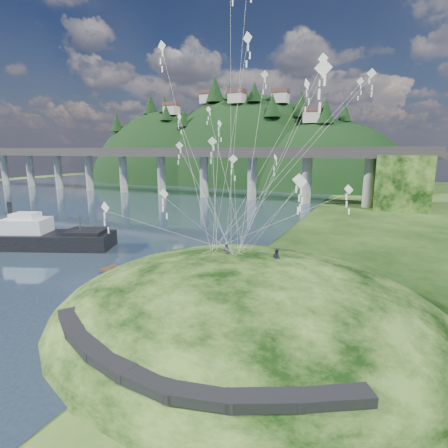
% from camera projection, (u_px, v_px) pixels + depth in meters
% --- Properties ---
extents(ground, '(320.00, 320.00, 0.00)m').
position_uv_depth(ground, '(157.00, 307.00, 32.01)').
color(ground, black).
rests_on(ground, ground).
extents(grass_hill, '(36.00, 32.00, 13.00)m').
position_uv_depth(grass_hill, '(246.00, 330.00, 30.84)').
color(grass_hill, black).
rests_on(grass_hill, ground).
extents(footpath, '(22.29, 5.84, 0.83)m').
position_uv_depth(footpath, '(164.00, 365.00, 19.87)').
color(footpath, black).
rests_on(footpath, ground).
extents(bridge, '(160.00, 11.00, 15.00)m').
position_uv_depth(bridge, '(221.00, 166.00, 103.11)').
color(bridge, '#2D2B2B').
rests_on(bridge, ground).
extents(far_ridge, '(153.00, 70.00, 94.50)m').
position_uv_depth(far_ridge, '(235.00, 198.00, 159.98)').
color(far_ridge, black).
rests_on(far_ridge, ground).
extents(work_barge, '(20.01, 12.23, 6.80)m').
position_uv_depth(work_barge, '(43.00, 237.00, 51.11)').
color(work_barge, black).
rests_on(work_barge, ground).
extents(wooden_dock, '(13.16, 3.01, 0.93)m').
position_uv_depth(wooden_dock, '(149.00, 277.00, 38.36)').
color(wooden_dock, '#3B2718').
rests_on(wooden_dock, ground).
extents(kite_flyers, '(5.39, 1.36, 1.97)m').
position_uv_depth(kite_flyers, '(255.00, 246.00, 30.74)').
color(kite_flyers, '#2A2A38').
rests_on(kite_flyers, ground).
extents(kite_swarm, '(20.13, 18.03, 19.44)m').
position_uv_depth(kite_swarm, '(243.00, 120.00, 28.51)').
color(kite_swarm, white).
rests_on(kite_swarm, ground).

